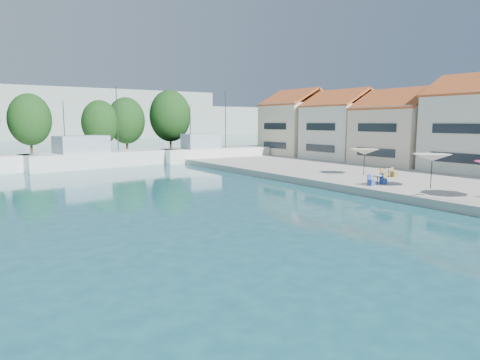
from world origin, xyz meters
TOP-DOWN VIEW (x-y plane):
  - quay_right at (22.00, 30.00)m, footprint 32.00×92.00m
  - quay_far at (-8.00, 67.00)m, footprint 90.00×16.00m
  - hill_east at (40.00, 180.00)m, footprint 140.00×40.00m
  - building_04 at (24.00, 33.00)m, footprint 9.00×8.80m
  - building_05 at (24.00, 42.00)m, footprint 8.40×8.80m
  - building_06 at (24.00, 51.00)m, footprint 9.00×8.80m
  - trawler_03 at (-4.15, 54.89)m, footprint 19.21×7.64m
  - trawler_04 at (11.29, 54.12)m, footprint 15.76×4.30m
  - tree_05 at (-9.65, 71.33)m, footprint 6.05×6.05m
  - tree_06 at (-0.27, 68.79)m, footprint 5.50×5.50m
  - tree_07 at (3.89, 68.97)m, footprint 5.89×5.89m
  - tree_08 at (11.13, 68.27)m, footprint 6.81×6.81m
  - umbrella_white at (10.05, 20.08)m, footprint 2.74×2.74m
  - umbrella_cream at (12.04, 27.98)m, footprint 2.66×2.66m
  - cafe_table_02 at (8.19, 23.35)m, footprint 1.82×0.70m
  - cafe_table_03 at (12.68, 25.81)m, footprint 1.82×0.70m

SIDE VIEW (x-z plane):
  - quay_right at x=22.00m, z-range 0.00..0.60m
  - quay_far at x=-8.00m, z-range 0.00..0.60m
  - cafe_table_02 at x=8.19m, z-range 0.51..1.27m
  - cafe_table_03 at x=12.68m, z-range 0.51..1.27m
  - trawler_03 at x=-4.15m, z-range -4.03..6.17m
  - trawler_04 at x=11.29m, z-range -4.03..6.17m
  - umbrella_cream at x=12.04m, z-range 1.55..3.94m
  - umbrella_white at x=10.05m, z-range 1.60..4.11m
  - building_04 at x=24.00m, z-range 0.42..9.62m
  - building_05 at x=24.00m, z-range 0.41..10.11m
  - tree_06 at x=-0.27m, z-range 1.23..9.37m
  - building_06 at x=24.00m, z-range 0.40..10.60m
  - tree_07 at x=3.89m, z-range 1.27..9.99m
  - tree_05 at x=-9.65m, z-range 1.29..10.25m
  - hill_east at x=40.00m, z-range 0.00..12.00m
  - tree_08 at x=11.13m, z-range 1.38..11.46m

